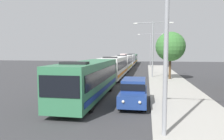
{
  "coord_description": "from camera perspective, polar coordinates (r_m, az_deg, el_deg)",
  "views": [
    {
      "loc": [
        3.3,
        -3.09,
        3.86
      ],
      "look_at": [
        -0.04,
        16.73,
        2.08
      ],
      "focal_mm": 33.32,
      "sensor_mm": 36.0,
      "label": 1
    }
  ],
  "objects": [
    {
      "name": "roadside_tree",
      "position": [
        29.26,
        15.73,
        6.2
      ],
      "size": [
        3.97,
        3.97,
        6.38
      ],
      "color": "#4C3823",
      "rests_on": "sidewalk"
    },
    {
      "name": "bus_rear",
      "position": [
        68.03,
        5.7,
        3.22
      ],
      "size": [
        2.58,
        12.12,
        3.21
      ],
      "color": "#33724C",
      "rests_on": "ground_plane"
    },
    {
      "name": "streetlamp_near",
      "position": [
        9.39,
        14.81,
        14.7
      ],
      "size": [
        5.96,
        0.28,
        8.72
      ],
      "color": "gray",
      "rests_on": "sidewalk"
    },
    {
      "name": "bus_middle",
      "position": [
        42.62,
        3.36,
        2.14
      ],
      "size": [
        2.58,
        12.28,
        3.21
      ],
      "color": "silver",
      "rests_on": "ground_plane"
    },
    {
      "name": "box_truck_oncoming",
      "position": [
        72.53,
        3.32,
        3.35
      ],
      "size": [
        2.35,
        7.1,
        3.15
      ],
      "color": "maroon",
      "rests_on": "ground_plane"
    },
    {
      "name": "bus_lead",
      "position": [
        17.12,
        -6.1,
        -2.24
      ],
      "size": [
        2.58,
        12.11,
        3.21
      ],
      "color": "#33724C",
      "rests_on": "ground_plane"
    },
    {
      "name": "streetlamp_mid",
      "position": [
        30.78,
        11.14,
        7.25
      ],
      "size": [
        5.58,
        0.28,
        8.06
      ],
      "color": "gray",
      "rests_on": "sidewalk"
    },
    {
      "name": "bus_fourth_in_line",
      "position": [
        55.98,
        4.85,
        2.83
      ],
      "size": [
        2.58,
        10.61,
        3.21
      ],
      "color": "silver",
      "rests_on": "ground_plane"
    },
    {
      "name": "bus_second_in_line",
      "position": [
        29.79,
        0.66,
        0.89
      ],
      "size": [
        2.58,
        11.76,
        3.21
      ],
      "color": "silver",
      "rests_on": "ground_plane"
    },
    {
      "name": "white_suv",
      "position": [
        15.17,
        6.03,
        -5.7
      ],
      "size": [
        1.86,
        4.81,
        1.9
      ],
      "color": "navy",
      "rests_on": "ground_plane"
    },
    {
      "name": "streetlamp_far",
      "position": [
        52.3,
        10.51,
        6.47
      ],
      "size": [
        6.31,
        0.28,
        8.22
      ],
      "color": "gray",
      "rests_on": "sidewalk"
    }
  ]
}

